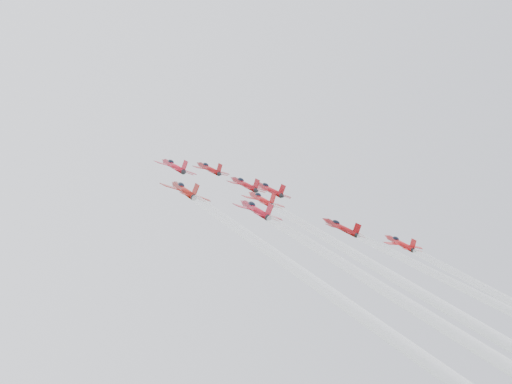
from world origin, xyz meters
TOP-DOWN VIEW (x-y plane):
  - jet_lead at (-0.65, 22.07)m, footprint 9.41×11.54m
  - jet_row2_left at (-14.48, 10.03)m, footprint 9.47×11.61m
  - jet_row2_center at (2.96, 11.96)m, footprint 9.72×11.91m
  - jet_row2_right at (10.84, 14.58)m, footprint 10.11×12.40m
  - jet_center at (-1.84, -37.96)m, footprint 9.03×79.04m
  - jet_rear_farleft at (-23.05, -48.89)m, footprint 8.83×77.33m
  - jet_rear_left at (-10.54, -51.24)m, footprint 9.21×80.61m
  - jet_rear_right at (10.44, -44.29)m, footprint 8.58×75.13m

SIDE VIEW (x-z plane):
  - jet_rear_left at x=-10.54m, z-range 81.31..142.89m
  - jet_rear_farleft at x=-23.05m, z-range 84.34..143.42m
  - jet_rear_right at x=10.44m, z-range 88.67..146.07m
  - jet_center at x=-1.84m, z-range 91.98..152.37m
  - jet_row2_left at x=-14.48m, z-range 154.19..163.17m
  - jet_row2_center at x=2.96m, z-range 155.54..164.74m
  - jet_row2_right at x=10.84m, z-range 157.35..166.93m
  - jet_lead at x=-0.65m, z-range 163.36..172.27m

